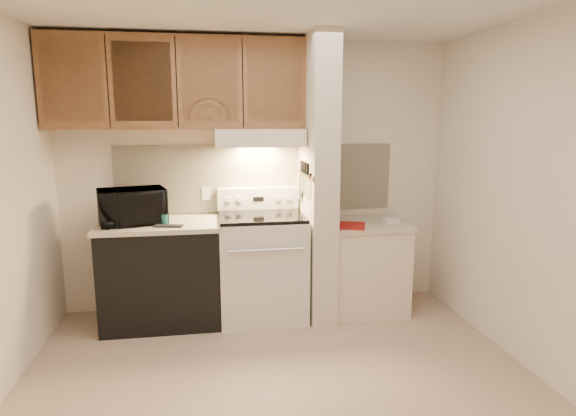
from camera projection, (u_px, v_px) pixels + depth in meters
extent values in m
plane|color=tan|center=(281.00, 382.00, 3.32)|extent=(3.60, 3.60, 0.00)
cube|color=white|center=(257.00, 176.00, 4.55)|extent=(3.60, 2.50, 0.02)
cube|color=white|center=(533.00, 197.00, 3.38)|extent=(0.02, 3.00, 2.50)
cube|color=#F6EECD|center=(257.00, 178.00, 4.54)|extent=(2.60, 0.02, 0.63)
cube|color=silver|center=(262.00, 267.00, 4.36)|extent=(0.76, 0.65, 0.92)
cube|color=black|center=(266.00, 274.00, 4.04)|extent=(0.50, 0.01, 0.30)
cylinder|color=silver|center=(266.00, 250.00, 3.97)|extent=(0.65, 0.02, 0.02)
cube|color=black|center=(261.00, 216.00, 4.27)|extent=(0.74, 0.64, 0.03)
cube|color=silver|center=(258.00, 198.00, 4.53)|extent=(0.76, 0.08, 0.20)
cube|color=black|center=(258.00, 199.00, 4.49)|extent=(0.10, 0.01, 0.04)
cylinder|color=silver|center=(228.00, 200.00, 4.44)|extent=(0.05, 0.02, 0.05)
cylinder|color=silver|center=(239.00, 200.00, 4.46)|extent=(0.05, 0.02, 0.05)
cylinder|color=silver|center=(278.00, 199.00, 4.51)|extent=(0.05, 0.02, 0.05)
cylinder|color=silver|center=(288.00, 198.00, 4.53)|extent=(0.05, 0.02, 0.05)
cube|color=black|center=(163.00, 275.00, 4.24)|extent=(1.00, 0.63, 0.87)
cube|color=beige|center=(160.00, 224.00, 4.15)|extent=(1.04, 0.67, 0.04)
cube|color=black|center=(169.00, 226.00, 3.97)|extent=(0.24, 0.12, 0.02)
cylinder|color=#1B5B5E|center=(165.00, 219.00, 4.05)|extent=(0.09, 0.09, 0.09)
cube|color=silver|center=(206.00, 194.00, 4.48)|extent=(0.08, 0.01, 0.12)
imported|color=black|center=(132.00, 206.00, 4.07)|extent=(0.62, 0.49, 0.30)
cube|color=beige|center=(318.00, 180.00, 4.29)|extent=(0.22, 0.70, 2.50)
cube|color=brown|center=(305.00, 175.00, 4.26)|extent=(0.01, 0.70, 0.04)
cube|color=black|center=(306.00, 173.00, 4.21)|extent=(0.02, 0.42, 0.04)
cube|color=silver|center=(308.00, 187.00, 4.08)|extent=(0.01, 0.03, 0.16)
cylinder|color=black|center=(308.00, 169.00, 4.04)|extent=(0.02, 0.02, 0.10)
cube|color=silver|center=(306.00, 187.00, 4.14)|extent=(0.01, 0.04, 0.18)
cylinder|color=black|center=(306.00, 168.00, 4.13)|extent=(0.02, 0.02, 0.10)
cube|color=silver|center=(304.00, 187.00, 4.22)|extent=(0.01, 0.04, 0.20)
cylinder|color=black|center=(304.00, 167.00, 4.21)|extent=(0.02, 0.02, 0.10)
cube|color=silver|center=(302.00, 183.00, 4.31)|extent=(0.01, 0.04, 0.16)
cylinder|color=black|center=(303.00, 166.00, 4.28)|extent=(0.02, 0.02, 0.10)
cube|color=silver|center=(301.00, 183.00, 4.38)|extent=(0.01, 0.04, 0.18)
cylinder|color=black|center=(301.00, 166.00, 4.34)|extent=(0.02, 0.02, 0.10)
cube|color=slate|center=(300.00, 186.00, 4.45)|extent=(0.03, 0.10, 0.23)
cube|color=silver|center=(365.00, 268.00, 4.52)|extent=(0.70, 0.60, 0.81)
cube|color=beige|center=(366.00, 224.00, 4.44)|extent=(0.74, 0.64, 0.04)
cube|color=#A21513|center=(352.00, 226.00, 4.26)|extent=(0.32, 0.37, 0.01)
cube|color=white|center=(391.00, 221.00, 4.40)|extent=(0.14, 0.09, 0.04)
cube|color=silver|center=(259.00, 137.00, 4.27)|extent=(0.78, 0.44, 0.15)
cube|color=silver|center=(262.00, 144.00, 4.07)|extent=(0.78, 0.04, 0.06)
cube|color=brown|center=(178.00, 84.00, 4.12)|extent=(2.18, 0.33, 0.77)
cube|color=brown|center=(72.00, 81.00, 3.83)|extent=(0.46, 0.01, 0.63)
cube|color=black|center=(107.00, 81.00, 3.87)|extent=(0.01, 0.01, 0.73)
cube|color=brown|center=(142.00, 82.00, 3.92)|extent=(0.46, 0.01, 0.63)
cube|color=black|center=(177.00, 82.00, 3.96)|extent=(0.01, 0.01, 0.73)
cube|color=brown|center=(210.00, 83.00, 4.00)|extent=(0.46, 0.01, 0.63)
cube|color=black|center=(243.00, 83.00, 4.05)|extent=(0.01, 0.01, 0.73)
cube|color=brown|center=(275.00, 83.00, 4.09)|extent=(0.46, 0.01, 0.63)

